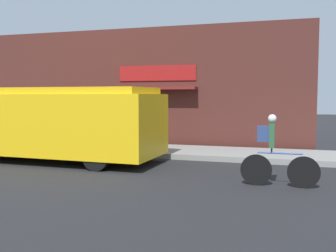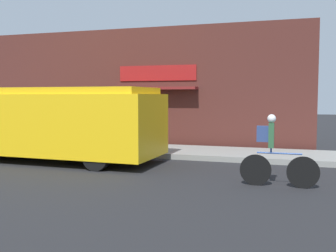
# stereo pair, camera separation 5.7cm
# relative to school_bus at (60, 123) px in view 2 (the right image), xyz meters

# --- Properties ---
(ground_plane) EXTENTS (70.00, 70.00, 0.00)m
(ground_plane) POSITION_rel_school_bus_xyz_m (-0.11, 1.37, -1.20)
(ground_plane) COLOR #232326
(sidewalk) EXTENTS (28.00, 2.46, 0.17)m
(sidewalk) POSITION_rel_school_bus_xyz_m (-0.11, 2.60, -1.11)
(sidewalk) COLOR gray
(sidewalk) RESTS_ON ground_plane
(storefront) EXTENTS (15.72, 0.76, 4.75)m
(storefront) POSITION_rel_school_bus_xyz_m (-0.07, 4.18, 1.18)
(storefront) COLOR #4C231E
(storefront) RESTS_ON ground_plane
(school_bus) EXTENTS (7.05, 2.94, 2.30)m
(school_bus) POSITION_rel_school_bus_xyz_m (0.00, 0.00, 0.00)
(school_bus) COLOR yellow
(school_bus) RESTS_ON ground_plane
(cyclist) EXTENTS (1.75, 0.20, 1.64)m
(cyclist) POSITION_rel_school_bus_xyz_m (6.53, -1.55, -0.44)
(cyclist) COLOR black
(cyclist) RESTS_ON ground_plane
(trash_bin) EXTENTS (0.48, 0.48, 0.96)m
(trash_bin) POSITION_rel_school_bus_xyz_m (-1.46, 3.25, -0.54)
(trash_bin) COLOR #38383D
(trash_bin) RESTS_ON sidewalk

